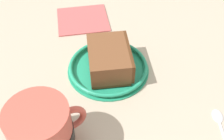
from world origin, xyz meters
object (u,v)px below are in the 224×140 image
at_px(teaspoon, 221,123).
at_px(folded_napkin, 83,19).
at_px(small_plate, 108,67).
at_px(tea_mug, 42,131).
at_px(cake_slice, 109,59).

distance_m(teaspoon, folded_napkin, 0.41).
bearing_deg(small_plate, tea_mug, -35.49).
bearing_deg(small_plate, folded_napkin, -165.36).
xyz_separation_m(cake_slice, teaspoon, (0.15, 0.18, -0.03)).
bearing_deg(small_plate, teaspoon, 50.11).
xyz_separation_m(small_plate, tea_mug, (0.17, -0.12, 0.04)).
height_order(tea_mug, teaspoon, tea_mug).
height_order(cake_slice, tea_mug, tea_mug).
relative_size(teaspoon, folded_napkin, 0.91).
relative_size(small_plate, cake_slice, 1.50).
xyz_separation_m(small_plate, folded_napkin, (-0.18, -0.05, -0.00)).
distance_m(tea_mug, folded_napkin, 0.36).
relative_size(small_plate, folded_napkin, 1.35).
relative_size(cake_slice, tea_mug, 0.92).
relative_size(tea_mug, teaspoon, 1.07).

